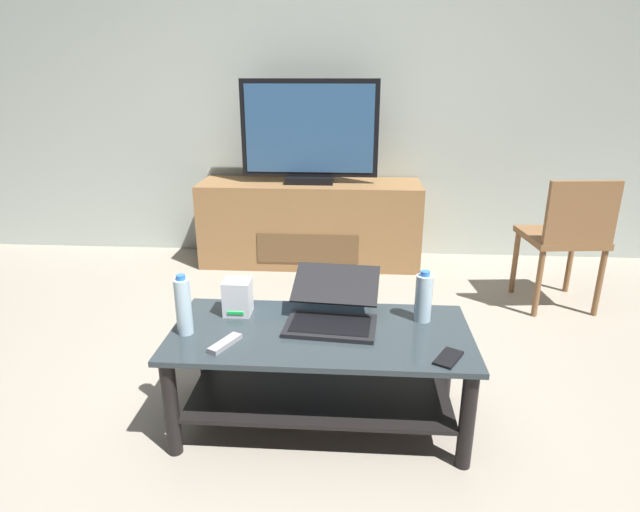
% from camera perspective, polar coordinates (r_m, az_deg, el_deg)
% --- Properties ---
extents(ground_plane, '(7.68, 7.68, 0.00)m').
position_cam_1_polar(ground_plane, '(2.40, -1.46, -17.53)').
color(ground_plane, '#9E9384').
extents(back_wall, '(6.40, 0.12, 2.80)m').
position_cam_1_polar(back_wall, '(4.27, 1.43, 18.85)').
color(back_wall, '#A8B2A8').
rests_on(back_wall, ground).
extents(coffee_table, '(1.23, 0.57, 0.44)m').
position_cam_1_polar(coffee_table, '(2.24, 0.06, -11.29)').
color(coffee_table, '#2D383D').
rests_on(coffee_table, ground).
extents(media_cabinet, '(1.69, 0.50, 0.65)m').
position_cam_1_polar(media_cabinet, '(4.12, -1.06, 3.63)').
color(media_cabinet, olive).
rests_on(media_cabinet, ground).
extents(television, '(1.02, 0.20, 0.75)m').
position_cam_1_polar(television, '(3.96, -1.15, 13.16)').
color(television, black).
rests_on(television, media_cabinet).
extents(dining_chair, '(0.48, 0.48, 0.86)m').
position_cam_1_polar(dining_chair, '(3.57, 25.35, 2.15)').
color(dining_chair, brown).
rests_on(dining_chair, ground).
extents(laptop, '(0.41, 0.43, 0.18)m').
position_cam_1_polar(laptop, '(2.23, 1.41, -5.72)').
color(laptop, black).
rests_on(laptop, coffee_table).
extents(router_box, '(0.12, 0.11, 0.16)m').
position_cam_1_polar(router_box, '(2.31, -8.96, -4.43)').
color(router_box, silver).
rests_on(router_box, coffee_table).
extents(water_bottle_near, '(0.06, 0.06, 0.25)m').
position_cam_1_polar(water_bottle_near, '(2.17, -14.66, -5.30)').
color(water_bottle_near, silver).
rests_on(water_bottle_near, coffee_table).
extents(water_bottle_far, '(0.07, 0.07, 0.22)m').
position_cam_1_polar(water_bottle_far, '(2.26, 11.21, -4.45)').
color(water_bottle_far, silver).
rests_on(water_bottle_far, coffee_table).
extents(cell_phone, '(0.13, 0.16, 0.01)m').
position_cam_1_polar(cell_phone, '(2.03, 13.82, -10.73)').
color(cell_phone, black).
rests_on(cell_phone, coffee_table).
extents(tv_remote, '(0.11, 0.16, 0.02)m').
position_cam_1_polar(tv_remote, '(2.09, -10.31, -9.35)').
color(tv_remote, '#99999E').
rests_on(tv_remote, coffee_table).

